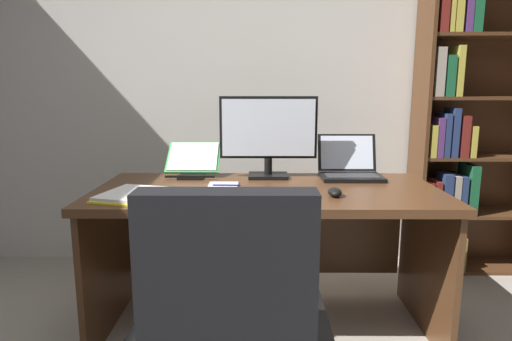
# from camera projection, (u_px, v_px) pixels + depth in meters

# --- Properties ---
(wall_back) EXTENTS (5.31, 0.12, 2.67)m
(wall_back) POSITION_uv_depth(u_px,v_px,m) (275.00, 76.00, 3.07)
(wall_back) COLOR beige
(wall_back) RESTS_ON ground
(desk) EXTENTS (1.72, 0.79, 0.75)m
(desk) POSITION_uv_depth(u_px,v_px,m) (267.00, 222.00, 2.30)
(desk) COLOR #4C2D19
(desk) RESTS_ON ground
(bookshelf) EXTENTS (0.84, 0.31, 1.98)m
(bookshelf) POSITION_uv_depth(u_px,v_px,m) (465.00, 134.00, 2.91)
(bookshelf) COLOR #4C2D19
(bookshelf) RESTS_ON ground
(monitor) EXTENTS (0.54, 0.16, 0.45)m
(monitor) POSITION_uv_depth(u_px,v_px,m) (268.00, 136.00, 2.40)
(monitor) COLOR black
(monitor) RESTS_ON desk
(laptop) EXTENTS (0.34, 0.30, 0.23)m
(laptop) POSITION_uv_depth(u_px,v_px,m) (350.00, 169.00, 2.44)
(laptop) COLOR black
(laptop) RESTS_ON desk
(keyboard) EXTENTS (0.42, 0.15, 0.02)m
(keyboard) POSITION_uv_depth(u_px,v_px,m) (270.00, 194.00, 2.01)
(keyboard) COLOR black
(keyboard) RESTS_ON desk
(computer_mouse) EXTENTS (0.06, 0.10, 0.04)m
(computer_mouse) POSITION_uv_depth(u_px,v_px,m) (335.00, 192.00, 2.01)
(computer_mouse) COLOR black
(computer_mouse) RESTS_ON desk
(reading_stand_with_book) EXTENTS (0.30, 0.28, 0.18)m
(reading_stand_with_book) POSITION_uv_depth(u_px,v_px,m) (193.00, 160.00, 2.50)
(reading_stand_with_book) COLOR black
(reading_stand_with_book) RESTS_ON desk
(open_binder) EXTENTS (0.55, 0.43, 0.02)m
(open_binder) POSITION_uv_depth(u_px,v_px,m) (155.00, 196.00, 1.97)
(open_binder) COLOR yellow
(open_binder) RESTS_ON desk
(notepad) EXTENTS (0.15, 0.21, 0.01)m
(notepad) POSITION_uv_depth(u_px,v_px,m) (223.00, 187.00, 2.19)
(notepad) COLOR silver
(notepad) RESTS_ON desk
(pen) EXTENTS (0.14, 0.01, 0.01)m
(pen) POSITION_uv_depth(u_px,v_px,m) (227.00, 185.00, 2.18)
(pen) COLOR navy
(pen) RESTS_ON notepad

